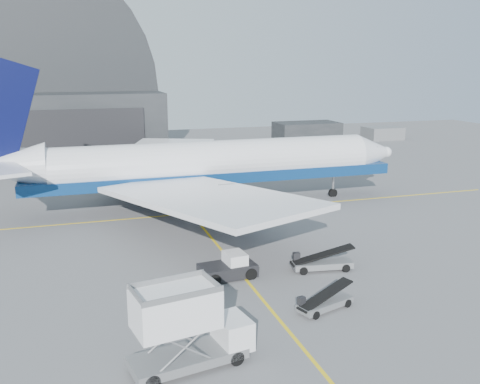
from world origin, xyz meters
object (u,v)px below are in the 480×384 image
object	(u,v)px
pushback_tug	(229,268)
belt_loader_a	(324,302)
belt_loader_b	(321,263)
airliner	(198,165)
catering_truck	(186,328)

from	to	relation	value
pushback_tug	belt_loader_a	size ratio (longest dim) A/B	1.01
belt_loader_b	airliner	bearing A→B (deg)	111.14
catering_truck	belt_loader_a	world-z (taller)	catering_truck
airliner	belt_loader_a	distance (m)	29.81
pushback_tug	catering_truck	bearing A→B (deg)	-122.64
catering_truck	belt_loader_b	world-z (taller)	catering_truck
airliner	pushback_tug	world-z (taller)	airliner
pushback_tug	belt_loader_b	bearing A→B (deg)	-12.00
pushback_tug	belt_loader_b	size ratio (longest dim) A/B	0.86
airliner	catering_truck	bearing A→B (deg)	-104.19
airliner	belt_loader_a	bearing A→B (deg)	-85.79
catering_truck	pushback_tug	size ratio (longest dim) A/B	1.57
belt_loader_a	belt_loader_b	xyz separation A→B (m)	(3.06, 6.82, 0.09)
catering_truck	belt_loader_a	bearing A→B (deg)	11.34
airliner	catering_truck	distance (m)	34.79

